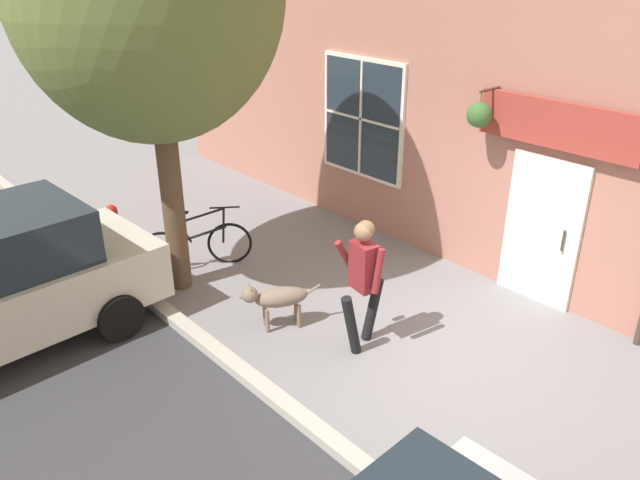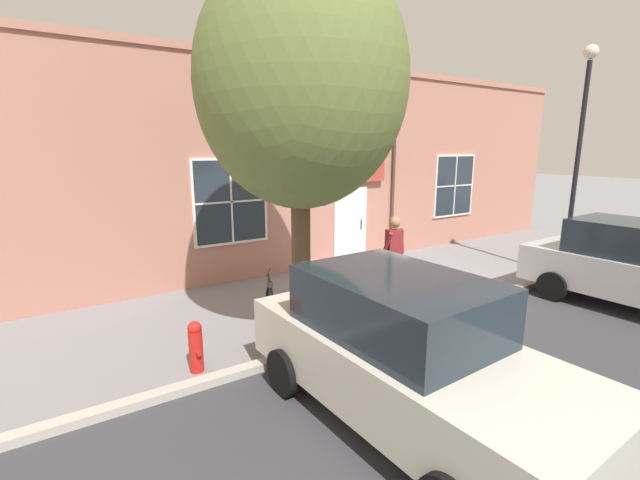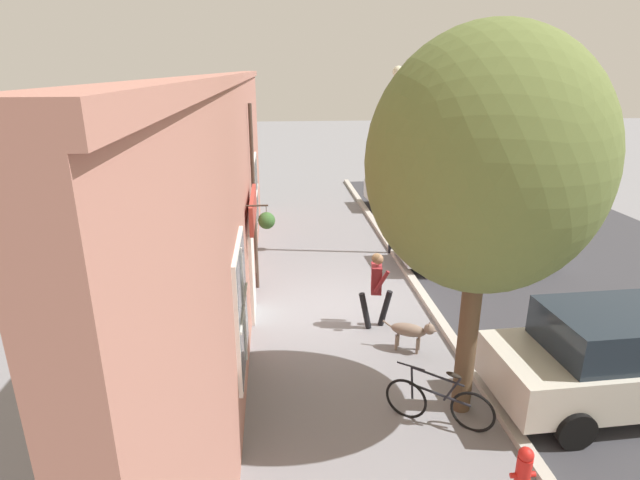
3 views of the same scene
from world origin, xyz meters
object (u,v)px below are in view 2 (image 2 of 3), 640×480
(dog_on_leash, at_px, (372,288))
(leaning_bicycle, at_px, (270,311))
(pedestrian_walking, at_px, (394,247))
(parked_car_nearest_curb, at_px, (404,351))
(street_lamp, at_px, (581,133))
(fire_hydrant, at_px, (196,346))
(street_tree_by_curb, at_px, (301,90))

(dog_on_leash, relative_size, leaning_bicycle, 0.66)
(pedestrian_walking, bearing_deg, parked_car_nearest_curb, -41.04)
(dog_on_leash, height_order, street_lamp, street_lamp)
(dog_on_leash, bearing_deg, fire_hydrant, -82.33)
(street_tree_by_curb, relative_size, fire_hydrant, 7.85)
(pedestrian_walking, relative_size, fire_hydrant, 2.25)
(leaning_bicycle, height_order, fire_hydrant, leaning_bicycle)
(street_lamp, bearing_deg, pedestrian_walking, -106.79)
(pedestrian_walking, distance_m, street_lamp, 5.38)
(pedestrian_walking, bearing_deg, fire_hydrant, -77.76)
(pedestrian_walking, relative_size, parked_car_nearest_curb, 0.40)
(pedestrian_walking, bearing_deg, street_tree_by_curb, -72.49)
(pedestrian_walking, height_order, dog_on_leash, pedestrian_walking)
(leaning_bicycle, distance_m, fire_hydrant, 1.65)
(dog_on_leash, relative_size, fire_hydrant, 1.33)
(dog_on_leash, bearing_deg, leaning_bicycle, -93.95)
(dog_on_leash, relative_size, parked_car_nearest_curb, 0.23)
(dog_on_leash, xyz_separation_m, street_lamp, (0.85, 5.61, 3.07))
(street_tree_by_curb, bearing_deg, parked_car_nearest_curb, -3.63)
(leaning_bicycle, bearing_deg, street_lamp, 82.69)
(street_tree_by_curb, xyz_separation_m, leaning_bicycle, (-0.52, -0.36, -3.65))
(street_tree_by_curb, distance_m, leaning_bicycle, 3.71)
(street_lamp, bearing_deg, dog_on_leash, -98.61)
(pedestrian_walking, relative_size, street_lamp, 0.32)
(leaning_bicycle, bearing_deg, dog_on_leash, 86.05)
(dog_on_leash, distance_m, street_tree_by_curb, 4.03)
(pedestrian_walking, xyz_separation_m, leaning_bicycle, (0.38, -3.22, -0.66))
(street_tree_by_curb, xyz_separation_m, fire_hydrant, (0.12, -1.87, -3.64))
(dog_on_leash, height_order, fire_hydrant, fire_hydrant)
(dog_on_leash, height_order, parked_car_nearest_curb, parked_car_nearest_curb)
(pedestrian_walking, relative_size, street_tree_by_curb, 0.29)
(parked_car_nearest_curb, bearing_deg, fire_hydrant, -145.02)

